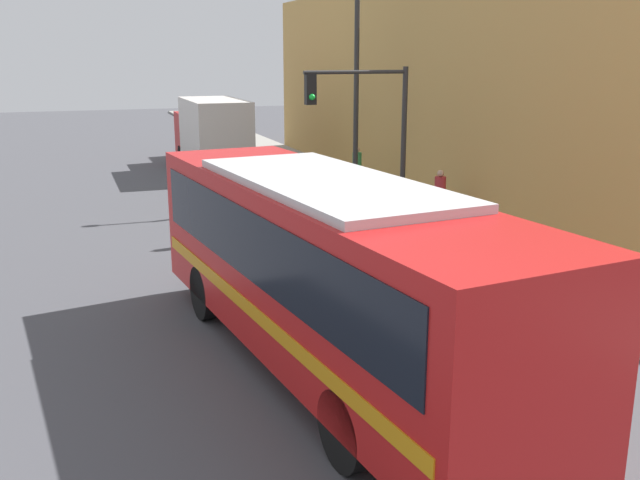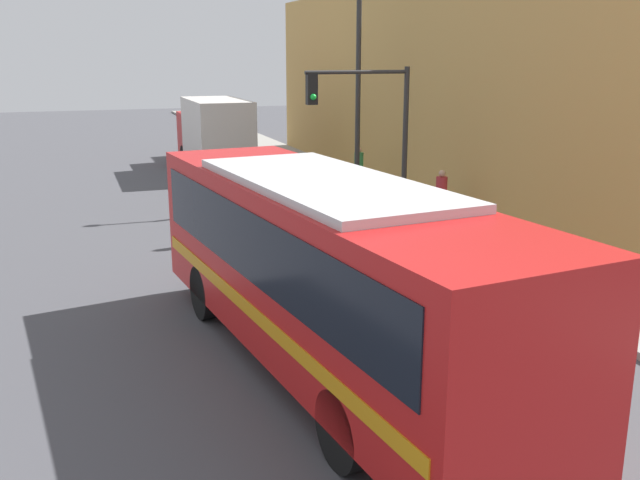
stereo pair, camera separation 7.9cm
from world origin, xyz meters
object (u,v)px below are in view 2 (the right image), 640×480
Objects in this scene: city_bus at (323,261)px; pedestrian_mid_block at (441,196)px; parking_meter at (408,194)px; street_lamp at (350,73)px; delivery_truck at (214,132)px; fire_hydrant at (458,234)px; traffic_light_pole at (369,115)px; pedestrian_near_corner at (359,168)px.

pedestrian_mid_block is (6.73, 8.29, -0.92)m from city_bus.
street_lamp is at bearing 90.69° from parking_meter.
delivery_truck is 10.00× the size of fire_hydrant.
delivery_truck reaches higher than pedestrian_mid_block.
city_bus is at bearing -96.47° from delivery_truck.
traffic_light_pole is 2.87× the size of pedestrian_mid_block.
street_lamp reaches higher than traffic_light_pole.
delivery_truck reaches higher than parking_meter.
delivery_truck is 12.90m from parking_meter.
pedestrian_mid_block is at bearing 44.43° from city_bus.
pedestrian_mid_block is at bearing -79.02° from street_lamp.
pedestrian_near_corner reaches higher than fire_hydrant.
pedestrian_near_corner is (0.73, 0.86, -3.50)m from street_lamp.
street_lamp is 6.21m from pedestrian_mid_block.
traffic_light_pole reaches higher than fire_hydrant.
pedestrian_near_corner is (1.73, 4.91, -2.39)m from traffic_light_pole.
traffic_light_pole is at bearing 56.37° from city_bus.
pedestrian_mid_block is at bearing -26.38° from traffic_light_pole.
street_lamp is (5.76, 13.32, 2.58)m from city_bus.
fire_hydrant is at bearing 37.60° from city_bus.
pedestrian_near_corner is (4.09, -6.93, -0.79)m from delivery_truck.
pedestrian_near_corner is at bearing 92.39° from pedestrian_mid_block.
street_lamp reaches higher than fire_hydrant.
city_bus is 10.50m from parking_meter.
pedestrian_mid_block is (0.98, -5.03, -3.50)m from street_lamp.
street_lamp is 3.68m from pedestrian_near_corner.
delivery_truck is 13.56m from pedestrian_mid_block.
fire_hydrant is at bearing -89.58° from street_lamp.
parking_meter is (0.00, 3.07, 0.50)m from fire_hydrant.
delivery_truck is 1.53× the size of traffic_light_pole.
parking_meter is at bearing 49.76° from city_bus.
city_bus reaches higher than pedestrian_mid_block.
street_lamp reaches higher than pedestrian_mid_block.
delivery_truck is 8.91m from street_lamp.
traffic_light_pole is 2.89× the size of pedestrian_near_corner.
parking_meter is at bearing -89.31° from street_lamp.
fire_hydrant is 0.44× the size of pedestrian_mid_block.
delivery_truck is at bearing 105.39° from parking_meter.
parking_meter is 5.77m from street_lamp.
delivery_truck is at bearing 77.04° from city_bus.
parking_meter is at bearing -97.01° from pedestrian_near_corner.
delivery_truck is 8.09m from pedestrian_near_corner.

